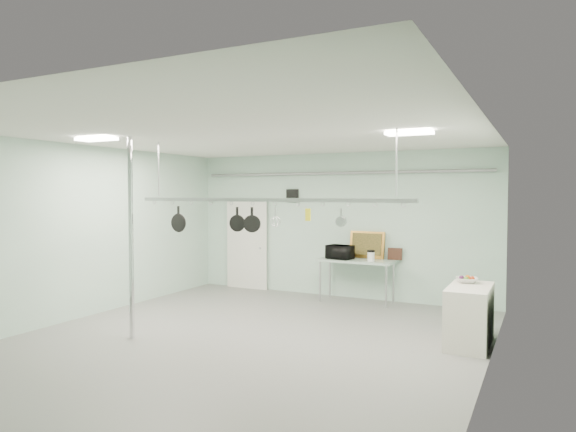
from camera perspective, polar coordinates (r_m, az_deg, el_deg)
The scene contains 25 objects.
floor at distance 8.20m, azimuth -5.00°, elevation -13.78°, with size 8.00×8.00×0.00m, color gray.
ceiling at distance 7.92m, azimuth -5.09°, elevation 8.95°, with size 7.00×8.00×0.02m, color silver.
back_wall at distance 11.48m, azimuth 5.46°, elevation -0.99°, with size 7.00×0.02×3.20m, color silver.
right_wall at distance 6.77m, azimuth 21.05°, elevation -3.59°, with size 0.02×8.00×3.20m, color silver.
door at distance 12.50m, azimuth -4.53°, elevation -3.23°, with size 1.10×0.10×2.20m, color silver.
wall_vent at distance 11.89m, azimuth 0.49°, elevation 2.27°, with size 0.30×0.04×0.30m, color black.
conduit_pipe at distance 11.39m, azimuth 5.32°, elevation 4.77°, with size 0.07×0.07×6.60m, color gray.
chrome_pole at distance 8.47m, azimuth -17.06°, elevation -2.34°, with size 0.08×0.08×3.20m, color silver.
prep_table at distance 10.99m, azimuth 7.64°, elevation -5.18°, with size 1.60×0.70×0.91m.
side_cabinet at distance 8.37m, azimuth 19.51°, elevation -10.40°, with size 0.60×1.20×0.90m, color silver.
pot_rack at distance 8.03m, azimuth -2.72°, elevation 2.01°, with size 4.80×0.06×1.00m.
light_panel_left at distance 8.70m, azimuth -20.52°, elevation 8.03°, with size 0.65×0.30×0.05m, color white.
light_panel_right at distance 7.55m, azimuth 13.33°, elevation 8.99°, with size 0.65×0.30×0.05m, color white.
microwave at distance 11.01m, azimuth 5.81°, elevation -4.01°, with size 0.53×0.36×0.29m, color black.
coffee_canister at distance 10.72m, azimuth 9.20°, elevation -4.48°, with size 0.15×0.15×0.19m, color white.
painting_large at distance 11.19m, azimuth 8.77°, elevation -3.18°, with size 0.78×0.05×0.58m, color gold.
painting_small at distance 11.04m, azimuth 11.80°, elevation -4.15°, with size 0.30×0.04×0.25m, color #351C12.
fruit_bowl at distance 8.58m, azimuth 19.26°, elevation -6.74°, with size 0.34×0.34×0.08m, color silver.
skillet_left at distance 8.98m, azimuth -12.08°, elevation -0.31°, with size 0.32×0.06×0.44m, color black, non-canonical shape.
skillet_mid at distance 8.29m, azimuth -5.67°, elevation -0.27°, with size 0.27×0.06×0.37m, color black, non-canonical shape.
skillet_right at distance 8.15m, azimuth -4.03°, elevation -0.33°, with size 0.27×0.06×0.38m, color black, non-canonical shape.
whisk at distance 7.94m, azimuth -1.41°, elevation -0.25°, with size 0.16×0.16×0.34m, color silver, non-canonical shape.
grater at distance 7.69m, azimuth 2.23°, elevation 0.15°, with size 0.08×0.02×0.21m, color gold, non-canonical shape.
saucepan at distance 7.49m, azimuth 5.92°, elevation -0.17°, with size 0.15×0.09×0.27m, color silver, non-canonical shape.
fruit_cluster at distance 8.57m, azimuth 19.26°, elevation -6.48°, with size 0.24×0.24×0.09m, color #AA2E0F, non-canonical shape.
Camera 1 is at (4.13, -6.70, 2.30)m, focal length 32.00 mm.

